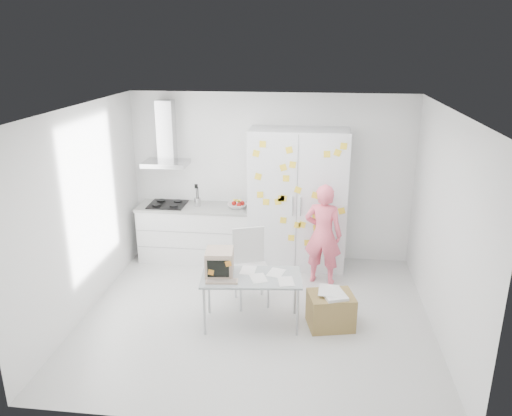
# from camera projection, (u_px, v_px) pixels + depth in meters

# --- Properties ---
(floor) EXTENTS (4.50, 4.00, 0.02)m
(floor) POSITION_uv_depth(u_px,v_px,m) (256.00, 316.00, 6.59)
(floor) COLOR silver
(floor) RESTS_ON ground
(walls) EXTENTS (4.52, 4.01, 2.70)m
(walls) POSITION_uv_depth(u_px,v_px,m) (262.00, 202.00, 6.83)
(walls) COLOR white
(walls) RESTS_ON ground
(ceiling) EXTENTS (4.50, 4.00, 0.02)m
(ceiling) POSITION_uv_depth(u_px,v_px,m) (256.00, 109.00, 5.72)
(ceiling) COLOR white
(ceiling) RESTS_ON walls
(counter_run) EXTENTS (1.84, 0.63, 1.28)m
(counter_run) POSITION_uv_depth(u_px,v_px,m) (196.00, 232.00, 8.17)
(counter_run) COLOR white
(counter_run) RESTS_ON ground
(range_hood) EXTENTS (0.70, 0.48, 1.01)m
(range_hood) POSITION_uv_depth(u_px,v_px,m) (166.00, 140.00, 7.87)
(range_hood) COLOR silver
(range_hood) RESTS_ON walls
(tall_cabinet) EXTENTS (1.50, 0.68, 2.20)m
(tall_cabinet) POSITION_uv_depth(u_px,v_px,m) (298.00, 200.00, 7.76)
(tall_cabinet) COLOR silver
(tall_cabinet) RESTS_ON ground
(person) EXTENTS (0.62, 0.47, 1.52)m
(person) POSITION_uv_depth(u_px,v_px,m) (323.00, 234.00, 7.28)
(person) COLOR #FE637A
(person) RESTS_ON ground
(desk) EXTENTS (1.30, 0.74, 0.99)m
(desk) POSITION_uv_depth(u_px,v_px,m) (231.00, 269.00, 6.20)
(desk) COLOR #909799
(desk) RESTS_ON ground
(chair) EXTENTS (0.60, 0.60, 1.03)m
(chair) POSITION_uv_depth(u_px,v_px,m) (250.00, 262.00, 6.81)
(chair) COLOR silver
(chair) RESTS_ON ground
(cardboard_box) EXTENTS (0.64, 0.55, 0.48)m
(cardboard_box) POSITION_uv_depth(u_px,v_px,m) (331.00, 310.00, 6.28)
(cardboard_box) COLOR olive
(cardboard_box) RESTS_ON ground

